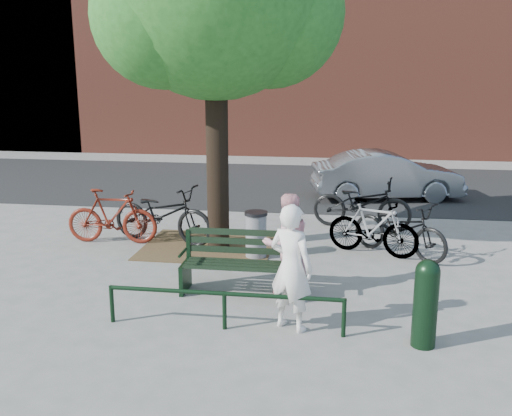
% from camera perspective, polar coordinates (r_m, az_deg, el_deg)
% --- Properties ---
extents(ground, '(90.00, 90.00, 0.00)m').
position_cam_1_polar(ground, '(8.54, -1.54, -8.56)').
color(ground, gray).
rests_on(ground, ground).
extents(dirt_pit, '(2.40, 2.00, 0.02)m').
position_cam_1_polar(dirt_pit, '(10.76, -4.79, -3.85)').
color(dirt_pit, brown).
rests_on(dirt_pit, ground).
extents(road, '(40.00, 7.00, 0.01)m').
position_cam_1_polar(road, '(16.67, 3.47, 2.38)').
color(road, black).
rests_on(road, ground).
extents(park_bench, '(1.74, 0.54, 0.97)m').
position_cam_1_polar(park_bench, '(8.45, -1.46, -5.35)').
color(park_bench, black).
rests_on(park_bench, ground).
extents(guard_railing, '(3.06, 0.06, 0.51)m').
position_cam_1_polar(guard_railing, '(7.30, -3.19, -9.11)').
color(guard_railing, black).
rests_on(guard_railing, ground).
extents(person_left, '(0.71, 0.62, 1.64)m').
position_cam_1_polar(person_left, '(7.18, 3.53, -5.96)').
color(person_left, white).
rests_on(person_left, ground).
extents(person_right, '(0.90, 0.82, 1.51)m').
position_cam_1_polar(person_right, '(8.35, 3.12, -3.61)').
color(person_right, pink).
rests_on(person_right, ground).
extents(bollard, '(0.29, 0.29, 1.08)m').
position_cam_1_polar(bollard, '(7.09, 16.62, -8.84)').
color(bollard, black).
rests_on(bollard, ground).
extents(litter_bin, '(0.41, 0.41, 0.83)m').
position_cam_1_polar(litter_bin, '(10.03, 0.00, -2.65)').
color(litter_bin, gray).
rests_on(litter_bin, ground).
extents(bicycle_a, '(2.26, 1.28, 1.12)m').
position_cam_1_polar(bicycle_a, '(11.02, -9.33, -0.59)').
color(bicycle_a, black).
rests_on(bicycle_a, ground).
extents(bicycle_b, '(1.77, 0.56, 1.05)m').
position_cam_1_polar(bicycle_b, '(11.19, -14.21, -0.80)').
color(bicycle_b, '#5B170D').
rests_on(bicycle_b, ground).
extents(bicycle_c, '(2.14, 1.07, 1.07)m').
position_cam_1_polar(bicycle_c, '(12.07, 10.54, 0.47)').
color(bicycle_c, black).
rests_on(bicycle_c, ground).
extents(bicycle_d, '(1.72, 1.05, 1.00)m').
position_cam_1_polar(bicycle_d, '(10.38, 11.62, -1.91)').
color(bicycle_d, gray).
rests_on(bicycle_d, ground).
extents(bicycle_e, '(1.90, 1.70, 1.00)m').
position_cam_1_polar(bicycle_e, '(10.42, 14.18, -2.00)').
color(bicycle_e, black).
rests_on(bicycle_e, ground).
extents(parked_car, '(3.94, 2.03, 1.24)m').
position_cam_1_polar(parked_car, '(14.99, 12.93, 3.19)').
color(parked_car, slate).
rests_on(parked_car, ground).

